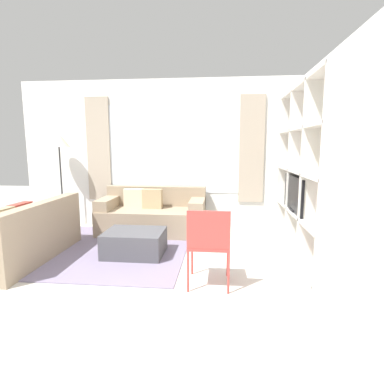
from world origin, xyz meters
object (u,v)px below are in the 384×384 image
(couch_main, at_px, (153,215))
(shelving_unit, at_px, (311,173))
(ottoman, at_px, (135,243))
(floor_lamp, at_px, (59,144))
(couch_side, at_px, (23,237))
(folding_chair, at_px, (209,241))

(couch_main, bearing_deg, shelving_unit, -19.67)
(ottoman, relative_size, floor_lamp, 0.46)
(couch_side, bearing_deg, couch_main, 135.21)
(couch_main, bearing_deg, ottoman, -89.64)
(couch_main, relative_size, floor_lamp, 1.03)
(ottoman, bearing_deg, floor_lamp, 143.33)
(shelving_unit, bearing_deg, folding_chair, -139.40)
(floor_lamp, relative_size, folding_chair, 2.03)
(couch_side, height_order, ottoman, couch_side)
(couch_side, xyz_separation_m, ottoman, (1.44, 0.30, -0.13))
(floor_lamp, bearing_deg, shelving_unit, -13.80)
(ottoman, relative_size, folding_chair, 0.93)
(ottoman, bearing_deg, couch_main, 90.36)
(couch_main, height_order, ottoman, couch_main)
(couch_side, bearing_deg, shelving_unit, 98.61)
(floor_lamp, bearing_deg, ottoman, -36.67)
(couch_main, relative_size, ottoman, 2.26)
(shelving_unit, bearing_deg, couch_main, 160.33)
(ottoman, distance_m, floor_lamp, 2.57)
(floor_lamp, height_order, folding_chair, floor_lamp)
(couch_main, bearing_deg, floor_lamp, 174.80)
(shelving_unit, distance_m, folding_chair, 1.86)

